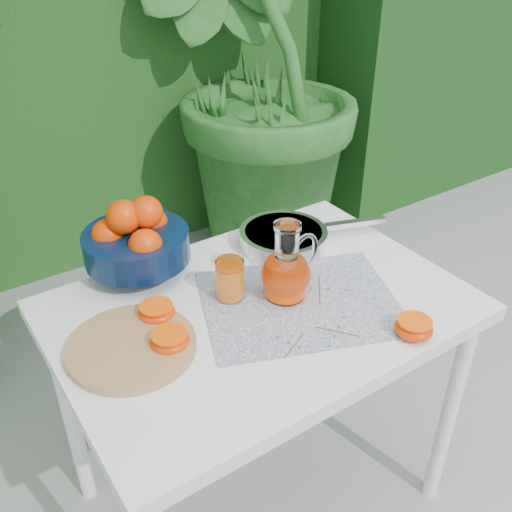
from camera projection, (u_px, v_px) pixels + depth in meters
potted_plant_right at (246, 72)px, 2.57m from camera, size 2.65×2.65×1.88m
white_table at (260, 329)px, 1.46m from camera, size 1.00×0.70×0.75m
placemat at (300, 302)px, 1.42m from camera, size 0.58×0.52×0.00m
cutting_board at (131, 347)px, 1.27m from camera, size 0.38×0.38×0.02m
fruit_bowl at (135, 239)px, 1.48m from camera, size 0.28×0.28×0.22m
juice_pitcher at (287, 272)px, 1.40m from camera, size 0.19×0.15×0.21m
juice_tumbler at (230, 280)px, 1.41m from camera, size 0.09×0.09×0.11m
saute_pan at (285, 237)px, 1.64m from camera, size 0.47×0.32×0.05m
orange_halves at (246, 327)px, 1.31m from camera, size 0.60×0.50×0.04m
thyme_sprigs at (318, 319)px, 1.35m from camera, size 0.28×0.25×0.01m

